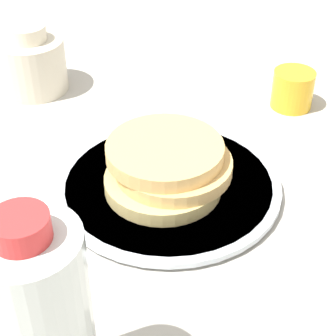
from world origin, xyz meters
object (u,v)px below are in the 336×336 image
Objects in this scene: plate at (168,185)px; cream_jug at (31,63)px; juice_glass at (292,89)px; water_bottle_near at (41,327)px; pancake_stack at (166,165)px.

plate is 0.33m from cream_jug.
water_bottle_near reaches higher than juice_glass.
water_bottle_near is (-0.28, -0.47, 0.07)m from juice_glass.
plate is 4.45× the size of juice_glass.
juice_glass is at bearing 47.51° from plate.
water_bottle_near is (-0.09, -0.27, 0.06)m from pancake_stack.
pancake_stack is 0.33m from cream_jug.
water_bottle_near is at bearing -120.20° from juice_glass.
juice_glass is (0.18, 0.20, -0.01)m from pancake_stack.
juice_glass is 0.30× the size of water_bottle_near.
juice_glass is 0.55m from water_bottle_near.
water_bottle_near reaches higher than plate.
plate is 2.59× the size of cream_jug.
cream_jug is at bearing 129.71° from plate.
pancake_stack is (-0.00, -0.00, 0.03)m from plate.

